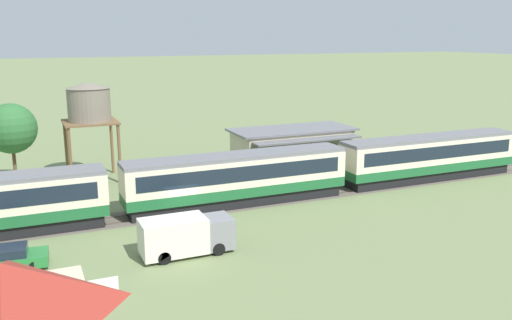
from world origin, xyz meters
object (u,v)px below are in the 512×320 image
water_tower (89,105)px  parked_car_green (11,258)px  passenger_train (240,176)px  delivery_truck_grey (186,235)px  yard_tree_0 (11,129)px  station_building (292,148)px

water_tower → parked_car_green: (-7.02, -18.33, -6.49)m
passenger_train → delivery_truck_grey: bearing=-130.5°
passenger_train → yard_tree_0: size_ratio=7.66×
delivery_truck_grey → passenger_train: bearing=49.5°
station_building → delivery_truck_grey: station_building is taller
water_tower → passenger_train: bearing=-50.9°
yard_tree_0 → delivery_truck_grey: bearing=-65.7°
station_building → water_tower: bearing=170.8°
station_building → parked_car_green: (-26.26, -15.22, -1.44)m
passenger_train → yard_tree_0: 21.29m
water_tower → parked_car_green: 20.68m
station_building → water_tower: size_ratio=1.37×
station_building → yard_tree_0: yard_tree_0 is taller
water_tower → delivery_truck_grey: 21.39m
passenger_train → station_building: size_ratio=4.57×
delivery_truck_grey → water_tower: bearing=98.2°
yard_tree_0 → passenger_train: bearing=-38.3°
station_building → water_tower: (-19.23, 3.11, 5.05)m
passenger_train → delivery_truck_grey: 10.79m
passenger_train → parked_car_green: size_ratio=13.76×
station_building → yard_tree_0: size_ratio=1.67×
station_building → yard_tree_0: bearing=171.3°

